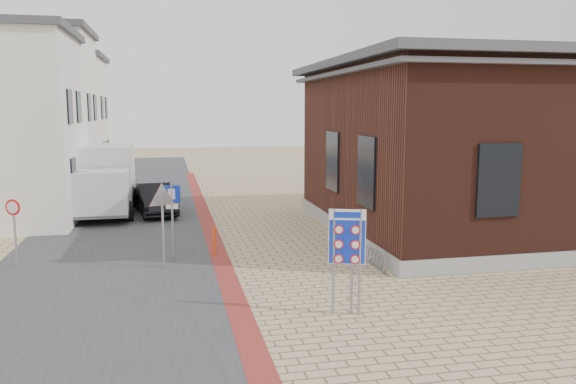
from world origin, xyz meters
name	(u,v)px	position (x,y,z in m)	size (l,w,h in m)	color
ground	(310,296)	(0.00, 0.00, 0.00)	(120.00, 120.00, 0.00)	tan
road_strip	(131,207)	(-5.50, 15.00, 0.01)	(7.00, 60.00, 0.02)	#38383A
curb_strip	(208,224)	(-2.00, 10.00, 0.01)	(0.60, 40.00, 0.02)	maroon
brick_building	(481,144)	(8.99, 7.00, 3.49)	(13.00, 13.00, 6.80)	gray
townhouse_mid	(22,116)	(-10.99, 18.00, 4.57)	(7.40, 6.40, 9.10)	silver
townhouse_far	(46,121)	(-10.99, 24.00, 4.17)	(7.40, 6.40, 8.30)	silver
bike_rack	(375,259)	(2.65, 2.20, 0.26)	(0.08, 1.80, 0.60)	slate
sedan	(156,199)	(-4.22, 12.94, 0.72)	(1.53, 4.37, 1.44)	black
box_truck	(105,179)	(-6.50, 13.39, 1.65)	(2.68, 6.13, 3.19)	slate
border_sign	(347,240)	(0.50, -1.50, 1.84)	(0.85, 0.31, 2.57)	gray
essen_sign	(352,251)	(0.63, -1.50, 1.55)	(0.62, 0.20, 2.35)	gray
parking_sign	(172,208)	(-3.50, 4.50, 1.72)	(0.55, 0.18, 2.53)	gray
yield_sign	(162,204)	(-3.80, 3.50, 2.01)	(0.91, 0.32, 2.62)	gray
speed_sign	(14,222)	(-8.30, 4.55, 1.42)	(0.48, 0.24, 2.16)	gray
bollard	(214,241)	(-2.14, 4.67, 0.50)	(0.09, 0.09, 1.01)	#FF480D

